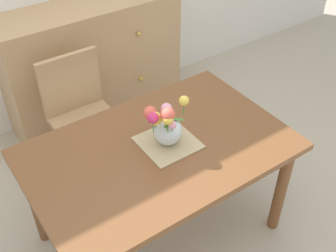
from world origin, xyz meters
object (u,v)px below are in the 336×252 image
dining_table (159,160)px  flower_vase (166,125)px  dresser (93,65)px  chair_far (81,111)px

dining_table → flower_vase: (0.05, 0.00, 0.22)m
dresser → flower_vase: size_ratio=5.09×
dresser → flower_vase: 1.39m
chair_far → dresser: 0.64m
chair_far → flower_vase: (0.15, -0.80, 0.34)m
dining_table → chair_far: size_ratio=1.58×
dining_table → flower_vase: 0.23m
chair_far → dining_table: bearing=97.5°
chair_far → flower_vase: size_ratio=3.26×
dining_table → dresser: 1.36m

